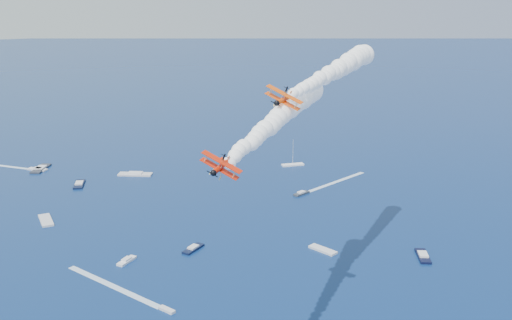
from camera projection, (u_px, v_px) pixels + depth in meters
name	position (u px, v px, depth m)	size (l,w,h in m)	color
biplane_lead	(284.00, 99.00, 123.44)	(7.51, 8.43, 5.08)	#FF4F05
biplane_trail	(221.00, 167.00, 95.87)	(6.41, 7.19, 4.33)	red
smoke_trail_lead	(332.00, 72.00, 147.63)	(48.17, 36.23, 10.32)	white
smoke_trail_trail	(277.00, 119.00, 121.35)	(44.40, 40.89, 10.32)	white
spectator_boats	(70.00, 216.00, 212.11)	(210.19, 169.50, 0.70)	#303640
boat_wakes	(148.00, 200.00, 229.99)	(159.21, 173.98, 0.04)	white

